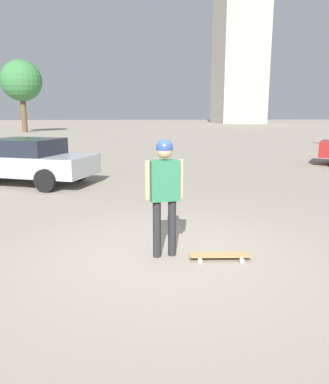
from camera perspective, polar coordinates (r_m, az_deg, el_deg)
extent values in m
plane|color=gray|center=(5.54, 0.00, -9.69)|extent=(220.00, 220.00, 0.00)
cylinder|color=#262628|center=(5.37, -1.16, -5.68)|extent=(0.12, 0.12, 0.83)
cylinder|color=#262628|center=(5.43, 1.15, -5.49)|extent=(0.12, 0.12, 0.83)
cube|color=#2D724C|center=(5.23, 0.00, 1.76)|extent=(0.27, 0.44, 0.57)
cylinder|color=tan|center=(5.17, -2.59, 1.79)|extent=(0.08, 0.08, 0.54)
cylinder|color=tan|center=(5.30, 2.53, 2.04)|extent=(0.08, 0.08, 0.54)
sphere|color=tan|center=(5.18, 0.00, 6.33)|extent=(0.23, 0.23, 0.23)
sphere|color=#2D4799|center=(5.17, 0.00, 6.76)|extent=(0.24, 0.24, 0.24)
cube|color=tan|center=(5.44, 8.41, -9.42)|extent=(0.29, 0.88, 0.01)
cylinder|color=silver|center=(5.30, 5.43, -10.38)|extent=(0.04, 0.07, 0.07)
cylinder|color=silver|center=(5.53, 5.15, -9.42)|extent=(0.04, 0.07, 0.07)
cylinder|color=silver|center=(5.40, 11.72, -10.17)|extent=(0.04, 0.07, 0.07)
cylinder|color=silver|center=(5.62, 11.17, -9.24)|extent=(0.04, 0.07, 0.07)
cube|color=#ADB2B7|center=(11.67, -20.63, 4.01)|extent=(3.14, 4.44, 0.56)
cube|color=#1E232D|center=(11.56, -20.40, 6.50)|extent=(2.14, 2.29, 0.46)
cylinder|color=black|center=(13.16, -22.79, 3.44)|extent=(0.42, 0.64, 0.61)
cylinder|color=black|center=(10.29, -17.65, 1.67)|extent=(0.42, 0.64, 0.61)
cylinder|color=black|center=(11.75, -13.03, 3.15)|extent=(0.42, 0.64, 0.61)
cube|color=#B2A899|center=(80.34, 11.39, 20.82)|extent=(11.08, 8.64, 29.47)
cylinder|color=brown|center=(43.74, -20.64, 11.09)|extent=(0.56, 0.56, 3.90)
sphere|color=#387A3D|center=(43.87, -20.98, 15.57)|extent=(4.26, 4.26, 4.26)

